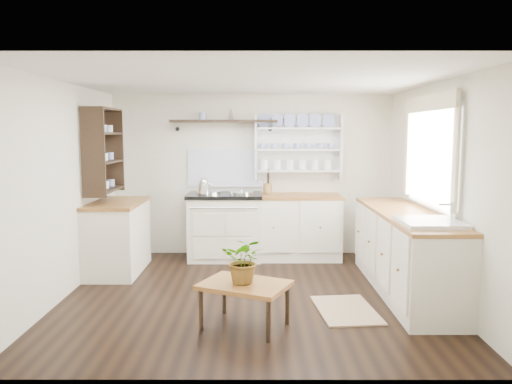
# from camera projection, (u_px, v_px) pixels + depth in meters

# --- Properties ---
(floor) EXTENTS (4.00, 3.80, 0.01)m
(floor) POSITION_uv_depth(u_px,v_px,m) (251.00, 294.00, 5.46)
(floor) COLOR black
(floor) RESTS_ON ground
(wall_back) EXTENTS (4.00, 0.02, 2.30)m
(wall_back) POSITION_uv_depth(u_px,v_px,m) (252.00, 175.00, 7.21)
(wall_back) COLOR beige
(wall_back) RESTS_ON ground
(wall_right) EXTENTS (0.02, 3.80, 2.30)m
(wall_right) POSITION_uv_depth(u_px,v_px,m) (438.00, 190.00, 5.32)
(wall_right) COLOR beige
(wall_right) RESTS_ON ground
(wall_left) EXTENTS (0.02, 3.80, 2.30)m
(wall_left) POSITION_uv_depth(u_px,v_px,m) (64.00, 190.00, 5.33)
(wall_left) COLOR beige
(wall_left) RESTS_ON ground
(ceiling) EXTENTS (4.00, 3.80, 0.01)m
(ceiling) POSITION_uv_depth(u_px,v_px,m) (251.00, 81.00, 5.19)
(ceiling) COLOR white
(ceiling) RESTS_ON wall_back
(window) EXTENTS (0.08, 1.55, 1.22)m
(window) POSITION_uv_depth(u_px,v_px,m) (430.00, 151.00, 5.42)
(window) COLOR white
(window) RESTS_ON wall_right
(aga_cooker) EXTENTS (1.03, 0.72, 0.95)m
(aga_cooker) POSITION_uv_depth(u_px,v_px,m) (225.00, 226.00, 6.97)
(aga_cooker) COLOR #EDE7CD
(aga_cooker) RESTS_ON floor
(back_cabinets) EXTENTS (1.27, 0.63, 0.90)m
(back_cabinets) POSITION_uv_depth(u_px,v_px,m) (295.00, 226.00, 6.99)
(back_cabinets) COLOR silver
(back_cabinets) RESTS_ON floor
(right_cabinets) EXTENTS (0.62, 2.43, 0.90)m
(right_cabinets) POSITION_uv_depth(u_px,v_px,m) (405.00, 251.00, 5.50)
(right_cabinets) COLOR silver
(right_cabinets) RESTS_ON floor
(belfast_sink) EXTENTS (0.55, 0.60, 0.45)m
(belfast_sink) POSITION_uv_depth(u_px,v_px,m) (430.00, 235.00, 4.72)
(belfast_sink) COLOR white
(belfast_sink) RESTS_ON right_cabinets
(left_cabinets) EXTENTS (0.62, 1.13, 0.90)m
(left_cabinets) POSITION_uv_depth(u_px,v_px,m) (118.00, 236.00, 6.30)
(left_cabinets) COLOR silver
(left_cabinets) RESTS_ON floor
(plate_rack) EXTENTS (1.20, 0.22, 0.90)m
(plate_rack) POSITION_uv_depth(u_px,v_px,m) (298.00, 147.00, 7.13)
(plate_rack) COLOR white
(plate_rack) RESTS_ON wall_back
(high_shelf) EXTENTS (1.50, 0.29, 0.16)m
(high_shelf) POSITION_uv_depth(u_px,v_px,m) (224.00, 122.00, 7.00)
(high_shelf) COLOR black
(high_shelf) RESTS_ON wall_back
(left_shelving) EXTENTS (0.28, 0.80, 1.05)m
(left_shelving) POSITION_uv_depth(u_px,v_px,m) (103.00, 150.00, 6.17)
(left_shelving) COLOR black
(left_shelving) RESTS_ON wall_left
(kettle) EXTENTS (0.17, 0.17, 0.21)m
(kettle) POSITION_uv_depth(u_px,v_px,m) (204.00, 186.00, 6.78)
(kettle) COLOR silver
(kettle) RESTS_ON aga_cooker
(utensil_crock) EXTENTS (0.12, 0.12, 0.14)m
(utensil_crock) POSITION_uv_depth(u_px,v_px,m) (267.00, 188.00, 7.01)
(utensil_crock) COLOR brown
(utensil_crock) RESTS_ON back_cabinets
(center_table) EXTENTS (0.92, 0.81, 0.41)m
(center_table) POSITION_uv_depth(u_px,v_px,m) (245.00, 288.00, 4.51)
(center_table) COLOR brown
(center_table) RESTS_ON floor
(potted_plant) EXTENTS (0.44, 0.40, 0.42)m
(potted_plant) POSITION_uv_depth(u_px,v_px,m) (245.00, 260.00, 4.47)
(potted_plant) COLOR #3F7233
(potted_plant) RESTS_ON center_table
(floor_rug) EXTENTS (0.63, 0.90, 0.02)m
(floor_rug) POSITION_uv_depth(u_px,v_px,m) (346.00, 310.00, 4.96)
(floor_rug) COLOR #8B7650
(floor_rug) RESTS_ON floor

